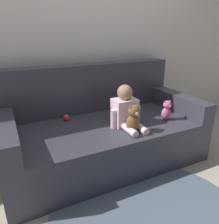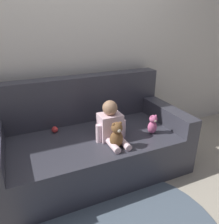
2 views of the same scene
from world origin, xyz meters
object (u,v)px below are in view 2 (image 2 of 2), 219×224
at_px(person_baby, 111,125).
at_px(toy_ball, 55,130).
at_px(plush_toy_side, 153,124).
at_px(teddy_bear_brown, 117,135).
at_px(couch, 90,141).

bearing_deg(person_baby, toy_ball, 143.16).
relative_size(plush_toy_side, toy_ball, 3.17).
bearing_deg(plush_toy_side, teddy_bear_brown, -168.09).
height_order(plush_toy_side, toy_ball, plush_toy_side).
distance_m(couch, plush_toy_side, 0.69).
bearing_deg(couch, plush_toy_side, -25.62).
distance_m(teddy_bear_brown, toy_ball, 0.70).
bearing_deg(couch, person_baby, -54.59).
height_order(teddy_bear_brown, plush_toy_side, teddy_bear_brown).
height_order(couch, plush_toy_side, couch).
relative_size(person_baby, plush_toy_side, 1.91).
bearing_deg(toy_ball, couch, -23.81).
height_order(teddy_bear_brown, toy_ball, teddy_bear_brown).
relative_size(teddy_bear_brown, plush_toy_side, 1.26).
relative_size(teddy_bear_brown, toy_ball, 3.98).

